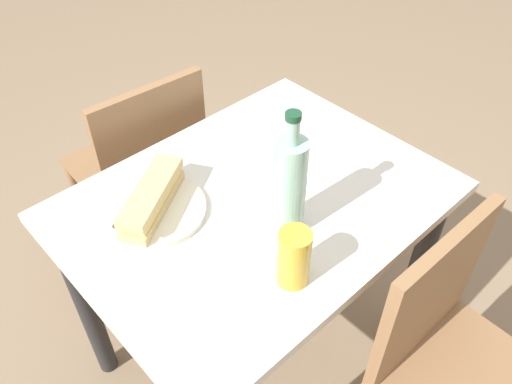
% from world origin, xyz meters
% --- Properties ---
extents(ground_plane, '(8.00, 8.00, 0.00)m').
position_xyz_m(ground_plane, '(0.00, 0.00, 0.00)').
color(ground_plane, '#8C755B').
extents(dining_table, '(0.95, 0.73, 0.74)m').
position_xyz_m(dining_table, '(0.00, 0.00, 0.61)').
color(dining_table, silver).
rests_on(dining_table, ground).
extents(chair_far, '(0.42, 0.42, 0.87)m').
position_xyz_m(chair_far, '(-0.01, 0.56, 0.50)').
color(chair_far, '#936B47').
rests_on(chair_far, ground).
extents(chair_near, '(0.41, 0.41, 0.87)m').
position_xyz_m(chair_near, '(0.13, -0.56, 0.50)').
color(chair_near, '#936B47').
rests_on(chair_near, ground).
extents(plate_near, '(0.26, 0.26, 0.01)m').
position_xyz_m(plate_near, '(-0.22, 0.14, 0.75)').
color(plate_near, silver).
rests_on(plate_near, dining_table).
extents(baguette_sandwich_near, '(0.25, 0.20, 0.07)m').
position_xyz_m(baguette_sandwich_near, '(-0.22, 0.14, 0.79)').
color(baguette_sandwich_near, '#DBB77A').
rests_on(baguette_sandwich_near, plate_near).
extents(knife_near, '(0.16, 0.10, 0.01)m').
position_xyz_m(knife_near, '(-0.26, 0.18, 0.76)').
color(knife_near, silver).
rests_on(knife_near, plate_near).
extents(water_bottle, '(0.08, 0.08, 0.33)m').
position_xyz_m(water_bottle, '(-0.02, -0.13, 0.88)').
color(water_bottle, '#99C6B7').
rests_on(water_bottle, dining_table).
extents(beer_glass, '(0.07, 0.07, 0.14)m').
position_xyz_m(beer_glass, '(-0.12, -0.24, 0.82)').
color(beer_glass, gold).
rests_on(beer_glass, dining_table).
extents(paper_napkin, '(0.18, 0.18, 0.00)m').
position_xyz_m(paper_napkin, '(0.21, 0.16, 0.75)').
color(paper_napkin, white).
rests_on(paper_napkin, dining_table).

